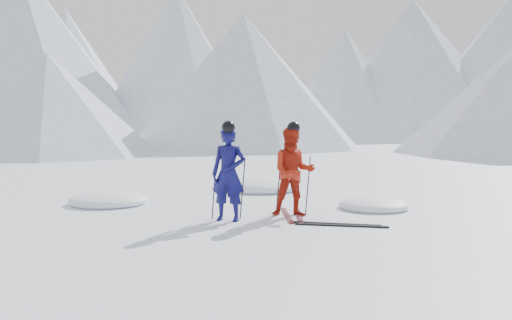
{
  "coord_description": "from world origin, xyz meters",
  "views": [
    {
      "loc": [
        -1.0,
        -10.8,
        1.96
      ],
      "look_at": [
        -1.66,
        0.5,
        1.1
      ],
      "focal_mm": 38.0,
      "sensor_mm": 36.0,
      "label": 1
    }
  ],
  "objects": [
    {
      "name": "ski_loose_a",
      "position": [
        -0.11,
        -0.8,
        0.01
      ],
      "size": [
        1.69,
        0.37,
        0.03
      ],
      "primitive_type": "cube",
      "rotation": [
        0.0,
        0.0,
        1.4
      ],
      "color": "black",
      "rests_on": "ground"
    },
    {
      "name": "ground",
      "position": [
        0.0,
        0.0,
        0.0
      ],
      "size": [
        160.0,
        160.0,
        0.0
      ],
      "primitive_type": "plane",
      "color": "white",
      "rests_on": "ground"
    },
    {
      "name": "ski_worn_left",
      "position": [
        -1.01,
        0.05,
        0.01
      ],
      "size": [
        0.27,
        1.7,
        0.03
      ],
      "primitive_type": "cube",
      "rotation": [
        0.0,
        0.0,
        0.11
      ],
      "color": "black",
      "rests_on": "ground"
    },
    {
      "name": "pole_red_right",
      "position": [
        -0.59,
        0.2,
        0.6
      ],
      "size": [
        0.12,
        0.08,
        1.2
      ],
      "primitive_type": "cylinder",
      "rotation": [
        -0.05,
        0.08,
        0.0
      ],
      "color": "black",
      "rests_on": "ground"
    },
    {
      "name": "snow_lumps",
      "position": [
        -2.27,
        2.69,
        0.0
      ],
      "size": [
        7.67,
        4.81,
        0.48
      ],
      "color": "white",
      "rests_on": "ground"
    },
    {
      "name": "mountain_range",
      "position": [
        5.71,
        35.31,
        6.72
      ],
      "size": [
        106.15,
        62.94,
        15.53
      ],
      "color": "#B2BCD1",
      "rests_on": "ground"
    },
    {
      "name": "pole_blue_left",
      "position": [
        -2.43,
        -0.38,
        0.61
      ],
      "size": [
        0.12,
        0.09,
        1.21
      ],
      "primitive_type": "cylinder",
      "rotation": [
        0.05,
        0.08,
        0.0
      ],
      "color": "black",
      "rests_on": "ground"
    },
    {
      "name": "ski_loose_b",
      "position": [
        -0.01,
        -0.95,
        0.01
      ],
      "size": [
        1.7,
        0.31,
        0.03
      ],
      "primitive_type": "cube",
      "rotation": [
        0.0,
        0.0,
        1.44
      ],
      "color": "black",
      "rests_on": "ground"
    },
    {
      "name": "ski_worn_right",
      "position": [
        -0.77,
        0.05,
        0.01
      ],
      "size": [
        0.15,
        1.7,
        0.03
      ],
      "primitive_type": "cube",
      "rotation": [
        0.0,
        0.0,
        0.04
      ],
      "color": "black",
      "rests_on": "ground"
    },
    {
      "name": "skier_red",
      "position": [
        -0.89,
        0.05,
        0.9
      ],
      "size": [
        0.92,
        0.74,
        1.8
      ],
      "primitive_type": "imported",
      "rotation": [
        0.0,
        0.0,
        0.07
      ],
      "color": "#A91E0D",
      "rests_on": "ground"
    },
    {
      "name": "skier_blue",
      "position": [
        -2.13,
        -0.53,
        0.91
      ],
      "size": [
        0.74,
        0.57,
        1.82
      ],
      "primitive_type": "imported",
      "rotation": [
        0.0,
        0.0,
        -0.22
      ],
      "color": "#0D0C4B",
      "rests_on": "ground"
    },
    {
      "name": "pole_red_left",
      "position": [
        -1.19,
        0.3,
        0.6
      ],
      "size": [
        0.12,
        0.1,
        1.2
      ],
      "primitive_type": "cylinder",
      "rotation": [
        0.06,
        0.08,
        0.0
      ],
      "color": "black",
      "rests_on": "ground"
    },
    {
      "name": "pole_blue_right",
      "position": [
        -1.88,
        -0.28,
        0.61
      ],
      "size": [
        0.12,
        0.07,
        1.21
      ],
      "primitive_type": "cylinder",
      "rotation": [
        -0.04,
        0.08,
        0.0
      ],
      "color": "black",
      "rests_on": "ground"
    }
  ]
}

